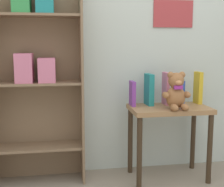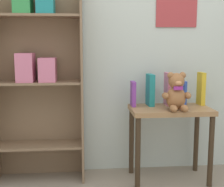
% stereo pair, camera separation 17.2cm
% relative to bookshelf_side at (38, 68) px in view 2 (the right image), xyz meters
% --- Properties ---
extents(wall_back, '(4.80, 0.07, 2.50)m').
position_rel_bookshelf_side_xyz_m(wall_back, '(0.84, 0.14, 0.36)').
color(wall_back, silver).
rests_on(wall_back, ground_plane).
extents(bookshelf_side, '(0.70, 0.26, 1.56)m').
position_rel_bookshelf_side_xyz_m(bookshelf_side, '(0.00, 0.00, 0.00)').
color(bookshelf_side, '#7F664C').
rests_on(bookshelf_side, ground_plane).
extents(display_table, '(0.61, 0.37, 0.58)m').
position_rel_bookshelf_side_xyz_m(display_table, '(1.02, -0.14, -0.41)').
color(display_table, '#9E754C').
rests_on(display_table, ground_plane).
extents(teddy_bear, '(0.22, 0.20, 0.28)m').
position_rel_bookshelf_side_xyz_m(teddy_bear, '(1.04, -0.23, -0.17)').
color(teddy_bear, '#99663D').
rests_on(teddy_bear, display_table).
extents(book_standing_purple, '(0.03, 0.12, 0.20)m').
position_rel_bookshelf_side_xyz_m(book_standing_purple, '(0.74, -0.05, -0.20)').
color(book_standing_purple, purple).
rests_on(book_standing_purple, display_table).
extents(book_standing_teal, '(0.05, 0.14, 0.25)m').
position_rel_bookshelf_side_xyz_m(book_standing_teal, '(0.88, -0.04, -0.18)').
color(book_standing_teal, teal).
rests_on(book_standing_teal, display_table).
extents(book_standing_pink, '(0.03, 0.12, 0.26)m').
position_rel_bookshelf_side_xyz_m(book_standing_pink, '(1.02, -0.04, -0.17)').
color(book_standing_pink, '#D17093').
rests_on(book_standing_pink, display_table).
extents(book_standing_blue, '(0.02, 0.11, 0.19)m').
position_rel_bookshelf_side_xyz_m(book_standing_blue, '(1.16, -0.03, -0.20)').
color(book_standing_blue, '#2D51B7').
rests_on(book_standing_blue, display_table).
extents(book_standing_yellow, '(0.04, 0.10, 0.26)m').
position_rel_bookshelf_side_xyz_m(book_standing_yellow, '(1.29, -0.04, -0.17)').
color(book_standing_yellow, gold).
rests_on(book_standing_yellow, display_table).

